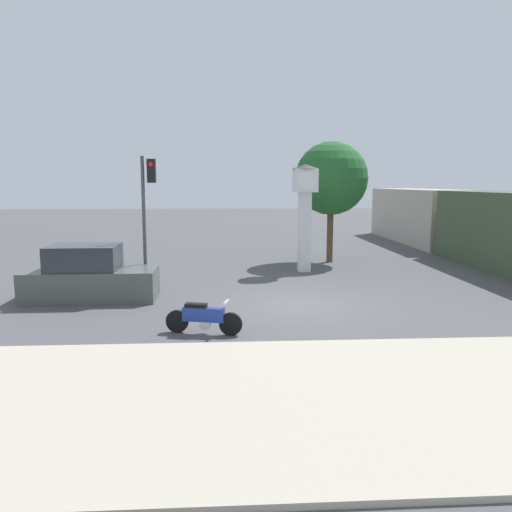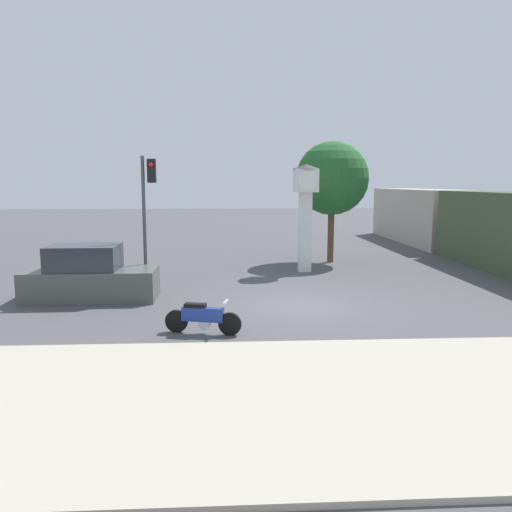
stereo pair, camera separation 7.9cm
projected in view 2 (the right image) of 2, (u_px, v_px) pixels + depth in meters
The scene contains 8 objects.
ground_plane at pixel (298, 305), 15.58m from camera, with size 120.00×120.00×0.00m, color #4C4C4F.
sidewalk_strip at pixel (352, 396), 8.83m from camera, with size 36.00×6.00×0.10m.
motorcycle at pixel (203, 318), 12.58m from camera, with size 1.95×0.64×0.88m.
clock_tower at pixel (305, 201), 21.18m from camera, with size 1.17×1.17×4.58m.
freight_train at pixel (460, 222), 26.67m from camera, with size 2.80×22.75×3.40m.
traffic_light at pixel (148, 200), 17.02m from camera, with size 0.50×0.35×4.70m.
street_tree at pixel (332, 179), 23.59m from camera, with size 3.46×3.46×5.74m.
parked_car at pixel (90, 277), 16.31m from camera, with size 4.22×1.85×1.80m.
Camera 2 is at (-2.15, -15.10, 3.78)m, focal length 35.00 mm.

